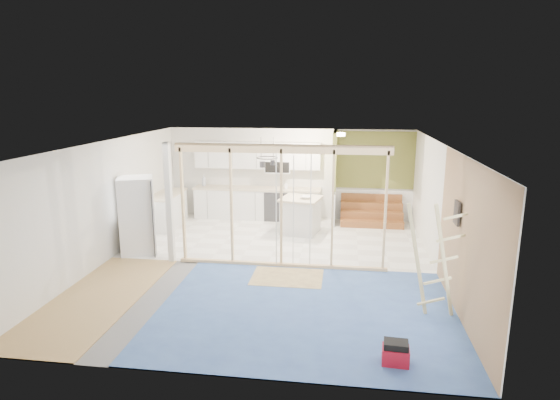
# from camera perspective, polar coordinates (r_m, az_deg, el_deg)

# --- Properties ---
(room) EXTENTS (7.01, 8.01, 2.61)m
(room) POSITION_cam_1_polar(r_m,az_deg,el_deg) (9.64, -1.61, -0.81)
(room) COLOR slate
(room) RESTS_ON ground
(floor_overlays) EXTENTS (7.00, 8.00, 0.03)m
(floor_overlays) POSITION_cam_1_polar(r_m,az_deg,el_deg) (10.07, -1.09, -7.89)
(floor_overlays) COLOR white
(floor_overlays) RESTS_ON room
(stud_frame) EXTENTS (4.66, 0.14, 2.60)m
(stud_frame) POSITION_cam_1_polar(r_m,az_deg,el_deg) (9.61, -3.05, 0.91)
(stud_frame) COLOR beige
(stud_frame) RESTS_ON room
(base_cabinets) EXTENTS (4.45, 2.24, 0.93)m
(base_cabinets) POSITION_cam_1_polar(r_m,az_deg,el_deg) (13.35, -6.05, -0.65)
(base_cabinets) COLOR white
(base_cabinets) RESTS_ON room
(upper_cabinets) EXTENTS (3.60, 0.41, 0.85)m
(upper_cabinets) POSITION_cam_1_polar(r_m,az_deg,el_deg) (13.38, -2.52, 5.34)
(upper_cabinets) COLOR white
(upper_cabinets) RESTS_ON room
(green_partition) EXTENTS (2.25, 1.51, 2.60)m
(green_partition) POSITION_cam_1_polar(r_m,az_deg,el_deg) (13.17, 9.85, 1.17)
(green_partition) COLOR olive
(green_partition) RESTS_ON room
(pot_rack) EXTENTS (0.52, 0.52, 0.72)m
(pot_rack) POSITION_cam_1_polar(r_m,az_deg,el_deg) (11.39, -1.60, 4.90)
(pot_rack) COLOR black
(pot_rack) RESTS_ON room
(sheathing_panel) EXTENTS (0.02, 4.00, 2.60)m
(sheathing_panel) POSITION_cam_1_polar(r_m,az_deg,el_deg) (7.83, 21.86, -5.04)
(sheathing_panel) COLOR tan
(sheathing_panel) RESTS_ON room
(electrical_panel) EXTENTS (0.04, 0.30, 0.40)m
(electrical_panel) POSITION_cam_1_polar(r_m,az_deg,el_deg) (8.29, 20.76, -1.46)
(electrical_panel) COLOR #37383C
(electrical_panel) RESTS_ON room
(ceiling_light) EXTENTS (0.32, 0.32, 0.08)m
(ceiling_light) POSITION_cam_1_polar(r_m,az_deg,el_deg) (12.28, 7.20, 7.94)
(ceiling_light) COLOR #FFEABF
(ceiling_light) RESTS_ON room
(fridge) EXTENTS (1.01, 0.97, 1.76)m
(fridge) POSITION_cam_1_polar(r_m,az_deg,el_deg) (11.05, -16.97, -1.83)
(fridge) COLOR white
(fridge) RESTS_ON room
(island) EXTENTS (1.15, 1.15, 0.95)m
(island) POSITION_cam_1_polar(r_m,az_deg,el_deg) (12.15, 2.52, -1.93)
(island) COLOR silver
(island) RESTS_ON room
(bowl) EXTENTS (0.32, 0.32, 0.07)m
(bowl) POSITION_cam_1_polar(r_m,az_deg,el_deg) (11.95, 3.15, 0.34)
(bowl) COLOR white
(bowl) RESTS_ON island
(soap_bottle_a) EXTENTS (0.15, 0.15, 0.32)m
(soap_bottle_a) POSITION_cam_1_polar(r_m,az_deg,el_deg) (13.86, -9.28, 2.40)
(soap_bottle_a) COLOR silver
(soap_bottle_a) RESTS_ON base_cabinets
(soap_bottle_b) EXTENTS (0.11, 0.11, 0.19)m
(soap_bottle_b) POSITION_cam_1_polar(r_m,az_deg,el_deg) (13.27, 0.74, 1.81)
(soap_bottle_b) COLOR white
(soap_bottle_b) RESTS_ON base_cabinets
(toolbox) EXTENTS (0.38, 0.29, 0.34)m
(toolbox) POSITION_cam_1_polar(r_m,az_deg,el_deg) (6.81, 13.91, -17.71)
(toolbox) COLOR #A80F21
(toolbox) RESTS_ON room
(ladder) EXTENTS (1.02, 0.13, 1.89)m
(ladder) POSITION_cam_1_polar(r_m,az_deg,el_deg) (7.95, 18.27, -7.01)
(ladder) COLOR #DACA85
(ladder) RESTS_ON room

